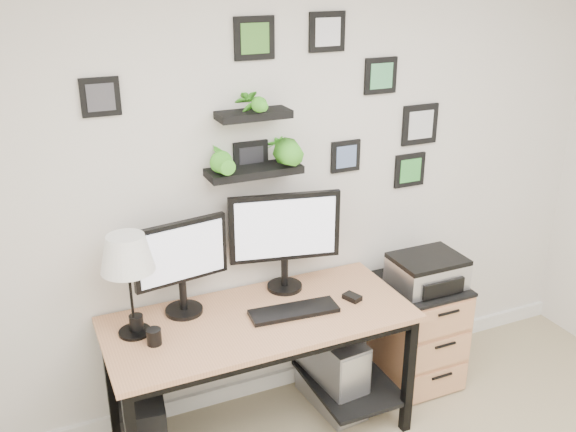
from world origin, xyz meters
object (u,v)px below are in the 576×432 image
mug (154,337)px  pc_tower_black (143,427)px  desk (264,332)px  monitor_left (181,261)px  file_cabinet (418,330)px  monitor_right (285,234)px  pc_tower_grey (332,370)px  table_lamp (127,256)px  printer (427,271)px

mug → pc_tower_black: 0.56m
desk → monitor_left: monitor_left is taller
file_cabinet → pc_tower_black: bearing=-177.7°
monitor_right → pc_tower_grey: 0.89m
desk → file_cabinet: bearing=3.2°
pc_tower_black → desk: bearing=8.6°
pc_tower_black → file_cabinet: (1.73, 0.07, 0.09)m
mug → pc_tower_black: bearing=147.5°
monitor_left → table_lamp: bearing=-161.7°
desk → printer: size_ratio=3.95×
monitor_left → printer: 1.47m
table_lamp → printer: table_lamp is taller
table_lamp → pc_tower_grey: bearing=-2.1°
pc_tower_black → pc_tower_grey: 1.12m
desk → file_cabinet: size_ratio=2.39×
mug → pc_tower_grey: size_ratio=0.16×
pc_tower_black → printer: size_ratio=1.19×
desk → pc_tower_grey: size_ratio=3.17×
desk → pc_tower_grey: (0.44, 0.03, -0.39)m
table_lamp → printer: 1.76m
pc_tower_black → pc_tower_grey: same height
monitor_right → mug: size_ratio=7.44×
pc_tower_black → table_lamp: bearing=84.7°
desk → pc_tower_grey: 0.58m
printer → pc_tower_black: bearing=-179.0°
mug → printer: printer is taller
desk → pc_tower_grey: bearing=4.0°
desk → table_lamp: (-0.66, 0.07, 0.55)m
monitor_left → file_cabinet: 1.61m
monitor_right → pc_tower_grey: size_ratio=1.20×
monitor_left → monitor_right: 0.59m
monitor_left → table_lamp: (-0.28, -0.09, 0.12)m
desk → monitor_left: size_ratio=3.11×
monitor_left → printer: bearing=-5.7°
desk → printer: bearing=1.1°
monitor_right → printer: (0.85, -0.17, -0.32)m
mug → pc_tower_black: size_ratio=0.17×
desk → mug: size_ratio=19.67×
monitor_left → desk: bearing=-23.2°
table_lamp → pc_tower_black: table_lamp is taller
pc_tower_black → pc_tower_grey: (1.12, 0.04, 0.00)m
monitor_left → printer: size_ratio=1.27×
monitor_left → monitor_right: bearing=2.5°
table_lamp → printer: (1.71, -0.05, -0.41)m
monitor_left → mug: monitor_left is taller
monitor_left → printer: monitor_left is taller
mug → printer: 1.65m
monitor_right → file_cabinet: monitor_right is taller
desk → table_lamp: bearing=173.9°
printer → monitor_left: bearing=174.3°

